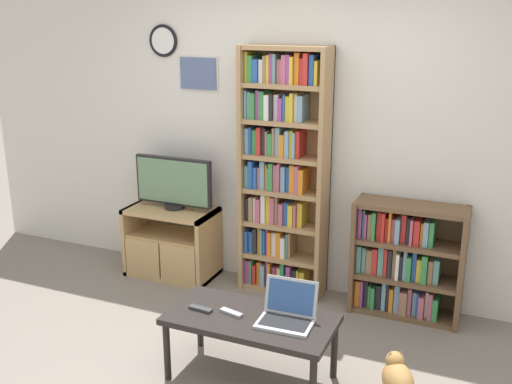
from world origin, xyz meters
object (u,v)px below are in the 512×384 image
(bookshelf_tall, at_px, (281,173))
(cat, at_px, (397,378))
(bookshelf_short, at_px, (403,261))
(remote_near_laptop, at_px, (201,309))
(television, at_px, (174,183))
(remote_far_from_laptop, at_px, (231,313))
(coffee_table, at_px, (251,323))
(tv_stand, at_px, (171,242))
(laptop, at_px, (287,312))

(bookshelf_tall, bearing_deg, cat, -42.37)
(bookshelf_short, relative_size, cat, 2.03)
(remote_near_laptop, bearing_deg, bookshelf_tall, 3.39)
(television, xyz_separation_m, remote_near_laptop, (0.94, -1.28, -0.40))
(television, distance_m, cat, 2.51)
(bookshelf_tall, bearing_deg, remote_far_from_laptop, -82.41)
(coffee_table, bearing_deg, television, 135.99)
(remote_near_laptop, bearing_deg, tv_stand, 42.56)
(coffee_table, height_order, cat, coffee_table)
(remote_near_laptop, bearing_deg, remote_far_from_laptop, -76.54)
(bookshelf_tall, bearing_deg, tv_stand, -172.94)
(laptop, relative_size, remote_far_from_laptop, 2.10)
(television, xyz_separation_m, bookshelf_tall, (0.97, 0.08, 0.17))
(bookshelf_tall, xyz_separation_m, bookshelf_short, (1.03, -0.02, -0.60))
(television, relative_size, bookshelf_tall, 0.36)
(bookshelf_short, relative_size, remote_far_from_laptop, 5.44)
(remote_near_laptop, distance_m, cat, 1.31)
(television, height_order, remote_far_from_laptop, television)
(bookshelf_tall, xyz_separation_m, remote_near_laptop, (-0.03, -1.36, -0.57))
(remote_near_laptop, distance_m, remote_far_from_laptop, 0.21)
(bookshelf_short, bearing_deg, coffee_table, -119.29)
(television, relative_size, cat, 1.63)
(remote_near_laptop, relative_size, remote_far_from_laptop, 0.98)
(tv_stand, bearing_deg, remote_far_from_laptop, -45.81)
(tv_stand, distance_m, coffee_table, 1.76)
(coffee_table, bearing_deg, bookshelf_tall, 103.06)
(bookshelf_tall, relative_size, remote_far_from_laptop, 12.31)
(television, bearing_deg, laptop, -38.43)
(television, xyz_separation_m, coffee_table, (1.27, -1.23, -0.46))
(bookshelf_short, bearing_deg, laptop, -111.35)
(laptop, bearing_deg, television, 139.17)
(coffee_table, height_order, laptop, laptop)
(bookshelf_short, bearing_deg, tv_stand, -177.13)
(bookshelf_short, xyz_separation_m, laptop, (-0.49, -1.25, 0.08))
(bookshelf_short, bearing_deg, bookshelf_tall, 178.78)
(coffee_table, distance_m, remote_far_from_laptop, 0.14)
(tv_stand, height_order, bookshelf_short, bookshelf_short)
(remote_near_laptop, xyz_separation_m, remote_far_from_laptop, (0.20, 0.03, 0.00))
(tv_stand, height_order, remote_near_laptop, tv_stand)
(cat, bearing_deg, tv_stand, 128.12)
(tv_stand, xyz_separation_m, cat, (2.20, -0.98, -0.20))
(tv_stand, xyz_separation_m, coffee_table, (1.30, -1.19, 0.08))
(coffee_table, distance_m, laptop, 0.26)
(tv_stand, bearing_deg, remote_near_laptop, -52.00)
(tv_stand, relative_size, television, 1.08)
(coffee_table, xyz_separation_m, cat, (0.90, 0.21, -0.29))
(bookshelf_tall, height_order, remote_far_from_laptop, bookshelf_tall)
(cat, bearing_deg, coffee_table, 165.11)
(remote_far_from_laptop, xyz_separation_m, cat, (1.03, 0.23, -0.34))
(tv_stand, distance_m, bookshelf_tall, 1.23)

